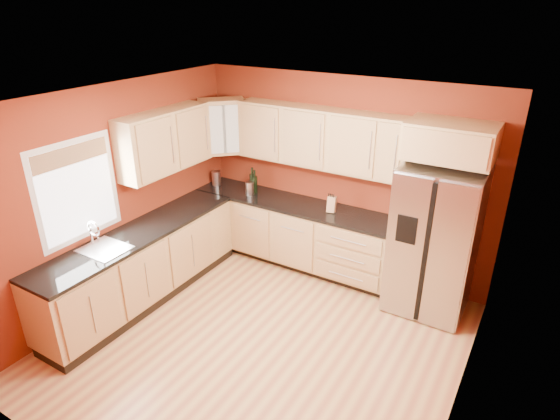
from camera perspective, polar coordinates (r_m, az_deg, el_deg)
name	(u,v)px	position (r m, az deg, el deg)	size (l,w,h in m)	color
floor	(260,343)	(5.31, -2.46, -15.86)	(4.00, 4.00, 0.00)	#A96441
ceiling	(255,104)	(4.14, -3.10, 12.83)	(4.00, 4.00, 0.00)	white
wall_back	(342,177)	(6.20, 7.52, 4.06)	(4.00, 0.04, 2.60)	maroon
wall_front	(86,361)	(3.39, -22.54, -16.61)	(4.00, 0.04, 2.60)	maroon
wall_left	(116,197)	(5.84, -19.36, 1.54)	(0.04, 4.00, 2.60)	maroon
wall_right	(472,298)	(3.99, 22.40, -9.93)	(0.04, 4.00, 2.60)	maroon
base_cabinets_back	(293,234)	(6.52, 1.61, -2.94)	(2.90, 0.60, 0.88)	#A58950
base_cabinets_left	(143,266)	(6.00, -16.35, -6.61)	(0.60, 2.80, 0.88)	#A58950
countertop_back	(293,204)	(6.32, 1.61, 0.74)	(2.90, 0.62, 0.04)	black
countertop_left	(139,233)	(5.78, -16.80, -2.71)	(0.62, 2.80, 0.04)	black
upper_cabinets_back	(320,138)	(6.00, 4.93, 8.75)	(2.30, 0.33, 0.75)	#A58950
upper_cabinets_left	(165,141)	(6.01, -13.81, 8.19)	(0.33, 1.35, 0.75)	#A58950
corner_upper_cabinet	(223,126)	(6.59, -7.02, 10.08)	(0.62, 0.33, 0.75)	#A58950
over_fridge_cabinet	(451,141)	(5.33, 20.09, 7.90)	(0.92, 0.60, 0.40)	#A58950
refrigerator	(434,241)	(5.67, 18.27, -3.55)	(0.90, 0.75, 1.78)	silver
window	(77,191)	(5.46, -23.49, 2.15)	(0.03, 0.90, 1.00)	white
sink_faucet	(103,237)	(5.43, -20.82, -3.11)	(0.50, 0.42, 0.30)	silver
canister_left	(216,178)	(6.95, -7.78, 3.87)	(0.13, 0.13, 0.21)	silver
canister_right	(250,188)	(6.54, -3.72, 2.65)	(0.12, 0.12, 0.19)	silver
wine_bottle_a	(252,180)	(6.61, -3.40, 3.70)	(0.08, 0.08, 0.36)	black
wine_bottle_b	(255,182)	(6.58, -3.10, 3.48)	(0.08, 0.08, 0.34)	black
knife_block	(332,204)	(6.04, 6.31, 0.71)	(0.10, 0.09, 0.21)	tan
soap_dispenser	(392,217)	(5.82, 13.45, -0.89)	(0.06, 0.06, 0.18)	silver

